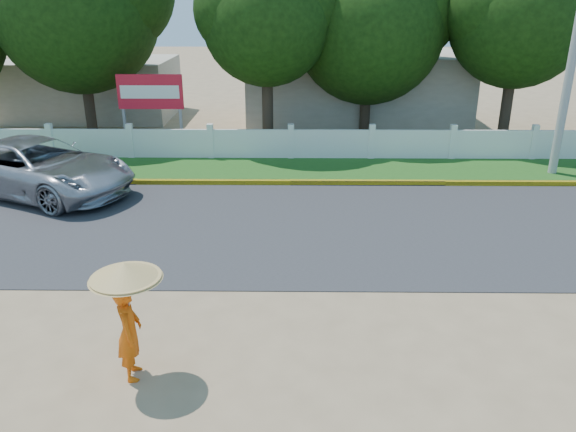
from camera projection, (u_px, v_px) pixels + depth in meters
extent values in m
plane|color=#9E8460|center=(287.00, 318.00, 10.70)|extent=(120.00, 120.00, 0.00)
cube|color=#38383A|center=(289.00, 227.00, 14.88)|extent=(60.00, 7.00, 0.02)
cube|color=#2D601E|center=(291.00, 169.00, 19.76)|extent=(60.00, 3.50, 0.03)
cube|color=yellow|center=(290.00, 182.00, 18.16)|extent=(40.00, 0.18, 0.16)
cube|color=silver|center=(291.00, 144.00, 20.91)|extent=(40.00, 0.10, 1.10)
cube|color=#B7AD99|center=(355.00, 88.00, 26.82)|extent=(10.00, 6.00, 3.20)
cube|color=#B7AD99|center=(92.00, 88.00, 27.97)|extent=(8.00, 5.00, 2.80)
cylinder|color=#9B9B98|center=(572.00, 59.00, 17.95)|extent=(0.28, 0.28, 7.64)
imported|color=#A4A5AC|center=(38.00, 167.00, 17.06)|extent=(6.70, 5.00, 1.69)
imported|color=#DD560B|center=(129.00, 332.00, 8.79)|extent=(0.48, 0.65, 1.63)
cylinder|color=#949499|center=(128.00, 297.00, 8.56)|extent=(0.02, 0.02, 1.06)
cone|color=tan|center=(125.00, 271.00, 8.39)|extent=(1.11, 1.11, 0.27)
cylinder|color=gray|center=(125.00, 125.00, 21.84)|extent=(0.12, 0.12, 2.00)
cylinder|color=gray|center=(181.00, 126.00, 21.82)|extent=(0.12, 0.12, 2.00)
cube|color=red|center=(150.00, 92.00, 21.35)|extent=(2.50, 0.12, 1.30)
cube|color=silver|center=(150.00, 92.00, 21.30)|extent=(2.25, 0.02, 0.49)
cylinder|color=#473828|center=(89.00, 98.00, 23.76)|extent=(0.44, 0.44, 3.32)
sphere|color=#1B3F0E|center=(77.00, 12.00, 22.49)|extent=(6.50, 6.50, 6.50)
cylinder|color=#473828|center=(268.00, 102.00, 22.40)|extent=(0.44, 0.44, 3.48)
sphere|color=#1B3F0E|center=(266.00, 20.00, 21.26)|extent=(4.95, 4.95, 4.95)
cylinder|color=#473828|center=(365.00, 104.00, 23.91)|extent=(0.44, 0.44, 2.78)
sphere|color=#1B3F0E|center=(369.00, 28.00, 22.78)|extent=(6.13, 6.13, 6.13)
cylinder|color=#473828|center=(507.00, 101.00, 22.81)|extent=(0.44, 0.44, 3.42)
sphere|color=#1B3F0E|center=(519.00, 18.00, 21.64)|extent=(5.35, 5.35, 5.35)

